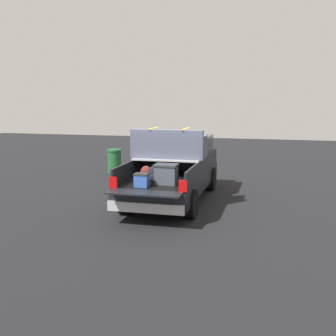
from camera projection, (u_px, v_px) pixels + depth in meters
name	position (u px, v px, depth m)	size (l,w,h in m)	color
ground_plane	(173.00, 200.00, 12.95)	(40.00, 40.00, 0.00)	black
pickup_truck	(176.00, 168.00, 13.12)	(6.05, 2.08, 2.23)	black
trash_can	(114.00, 161.00, 17.54)	(0.60, 0.60, 0.98)	#1E592D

